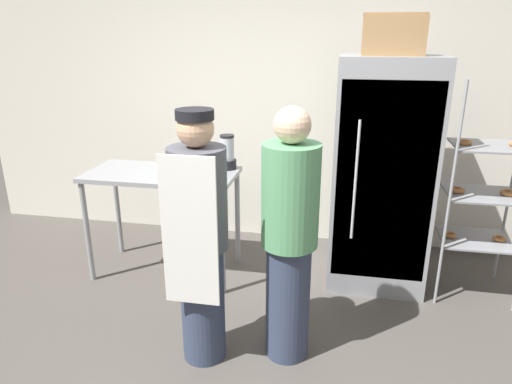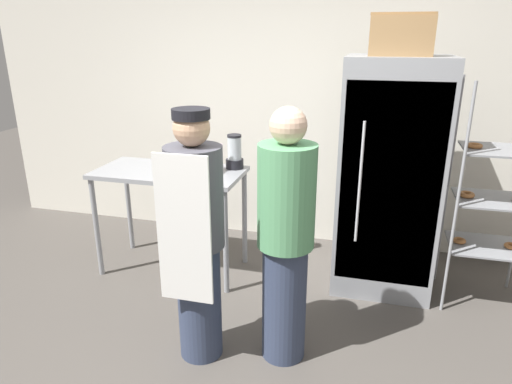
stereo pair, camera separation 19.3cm
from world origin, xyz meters
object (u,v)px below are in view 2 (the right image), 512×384
object	(u,v)px
refrigerator	(389,178)
person_customer	(286,239)
donut_box	(203,168)
cardboard_storage_box	(401,35)
person_baker	(196,237)
baking_rack	(493,198)
blender_pitcher	(235,153)

from	to	relation	value
refrigerator	person_customer	size ratio (longest dim) A/B	1.14
donut_box	cardboard_storage_box	size ratio (longest dim) A/B	0.65
refrigerator	person_customer	distance (m)	1.24
donut_box	person_baker	bearing A→B (deg)	-71.43
donut_box	cardboard_storage_box	xyz separation A→B (m)	(1.44, 0.14, 1.01)
person_baker	baking_rack	bearing A→B (deg)	32.05
baking_rack	cardboard_storage_box	distance (m)	1.36
cardboard_storage_box	person_customer	distance (m)	1.64
cardboard_storage_box	refrigerator	bearing A→B (deg)	78.48
blender_pitcher	person_customer	size ratio (longest dim) A/B	0.18
donut_box	person_customer	size ratio (longest dim) A/B	0.17
cardboard_storage_box	donut_box	bearing A→B (deg)	-174.61
blender_pitcher	cardboard_storage_box	xyz separation A→B (m)	(1.24, -0.07, 0.93)
donut_box	person_customer	distance (m)	1.23
cardboard_storage_box	person_baker	size ratio (longest dim) A/B	0.27
refrigerator	donut_box	size ratio (longest dim) A/B	6.59
refrigerator	person_baker	world-z (taller)	refrigerator
donut_box	blender_pitcher	bearing A→B (deg)	46.14
refrigerator	person_baker	distance (m)	1.65
refrigerator	baking_rack	world-z (taller)	refrigerator
refrigerator	baking_rack	distance (m)	0.75
refrigerator	person_customer	world-z (taller)	refrigerator
blender_pitcher	person_customer	xyz separation A→B (m)	(0.66, -1.09, -0.21)
donut_box	person_customer	xyz separation A→B (m)	(0.86, -0.88, -0.13)
baking_rack	donut_box	world-z (taller)	baking_rack
refrigerator	blender_pitcher	bearing A→B (deg)	179.89
baking_rack	blender_pitcher	bearing A→B (deg)	178.42
person_baker	cardboard_storage_box	bearing A→B (deg)	46.13
blender_pitcher	person_baker	distance (m)	1.24
blender_pitcher	donut_box	bearing A→B (deg)	-133.86
donut_box	person_baker	size ratio (longest dim) A/B	0.17
donut_box	cardboard_storage_box	bearing A→B (deg)	5.39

